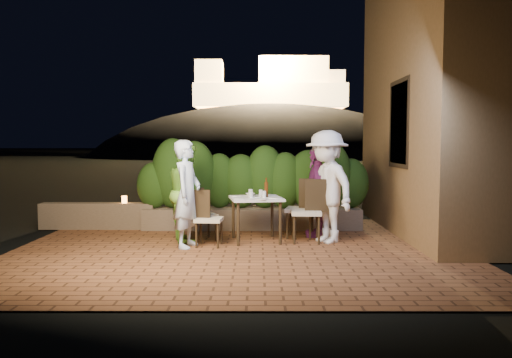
{
  "coord_description": "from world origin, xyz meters",
  "views": [
    {
      "loc": [
        0.3,
        -7.3,
        1.64
      ],
      "look_at": [
        0.28,
        1.14,
        1.05
      ],
      "focal_mm": 35.0,
      "sensor_mm": 36.0,
      "label": 1
    }
  ],
  "objects_px": {
    "diner_blue": "(187,194)",
    "diner_green": "(187,192)",
    "diner_white": "(327,187)",
    "diner_purple": "(317,192)",
    "chair_left_back": "(203,214)",
    "parapet_lamp": "(124,199)",
    "dining_table": "(256,219)",
    "chair_left_front": "(209,218)",
    "beer_bottle": "(266,187)",
    "chair_right_front": "(306,211)",
    "chair_right_back": "(300,208)",
    "bowl": "(250,194)"
  },
  "relations": [
    {
      "from": "chair_left_back",
      "to": "chair_right_front",
      "type": "height_order",
      "value": "chair_right_front"
    },
    {
      "from": "chair_right_front",
      "to": "diner_blue",
      "type": "height_order",
      "value": "diner_blue"
    },
    {
      "from": "chair_right_front",
      "to": "diner_white",
      "type": "relative_size",
      "value": 0.57
    },
    {
      "from": "dining_table",
      "to": "diner_green",
      "type": "height_order",
      "value": "diner_green"
    },
    {
      "from": "diner_green",
      "to": "diner_white",
      "type": "xyz_separation_m",
      "value": [
        2.34,
        -0.13,
        0.1
      ]
    },
    {
      "from": "diner_white",
      "to": "diner_purple",
      "type": "bearing_deg",
      "value": 160.5
    },
    {
      "from": "diner_green",
      "to": "diner_white",
      "type": "height_order",
      "value": "diner_white"
    },
    {
      "from": "chair_right_back",
      "to": "parapet_lamp",
      "type": "relative_size",
      "value": 7.45
    },
    {
      "from": "parapet_lamp",
      "to": "diner_purple",
      "type": "bearing_deg",
      "value": -12.28
    },
    {
      "from": "chair_left_back",
      "to": "bowl",
      "type": "bearing_deg",
      "value": -14.29
    },
    {
      "from": "chair_left_front",
      "to": "chair_right_front",
      "type": "relative_size",
      "value": 0.86
    },
    {
      "from": "dining_table",
      "to": "diner_blue",
      "type": "xyz_separation_m",
      "value": [
        -1.09,
        -0.48,
        0.48
      ]
    },
    {
      "from": "chair_right_back",
      "to": "diner_purple",
      "type": "xyz_separation_m",
      "value": [
        0.3,
        0.12,
        0.28
      ]
    },
    {
      "from": "chair_right_front",
      "to": "diner_blue",
      "type": "bearing_deg",
      "value": 14.44
    },
    {
      "from": "diner_blue",
      "to": "diner_green",
      "type": "height_order",
      "value": "diner_blue"
    },
    {
      "from": "bowl",
      "to": "diner_blue",
      "type": "xyz_separation_m",
      "value": [
        -0.99,
        -0.76,
        0.08
      ]
    },
    {
      "from": "diner_green",
      "to": "chair_right_front",
      "type": "bearing_deg",
      "value": -110.04
    },
    {
      "from": "diner_blue",
      "to": "diner_green",
      "type": "bearing_deg",
      "value": 20.82
    },
    {
      "from": "bowl",
      "to": "chair_left_back",
      "type": "height_order",
      "value": "chair_left_back"
    },
    {
      "from": "chair_right_back",
      "to": "diner_purple",
      "type": "distance_m",
      "value": 0.43
    },
    {
      "from": "beer_bottle",
      "to": "chair_right_front",
      "type": "distance_m",
      "value": 0.78
    },
    {
      "from": "beer_bottle",
      "to": "diner_blue",
      "type": "distance_m",
      "value": 1.37
    },
    {
      "from": "chair_left_front",
      "to": "diner_white",
      "type": "relative_size",
      "value": 0.49
    },
    {
      "from": "bowl",
      "to": "diner_white",
      "type": "height_order",
      "value": "diner_white"
    },
    {
      "from": "dining_table",
      "to": "chair_left_front",
      "type": "relative_size",
      "value": 0.92
    },
    {
      "from": "diner_purple",
      "to": "chair_left_back",
      "type": "bearing_deg",
      "value": -77.13
    },
    {
      "from": "chair_left_front",
      "to": "chair_left_back",
      "type": "xyz_separation_m",
      "value": [
        -0.16,
        0.5,
        -0.0
      ]
    },
    {
      "from": "chair_right_front",
      "to": "chair_right_back",
      "type": "height_order",
      "value": "chair_right_front"
    },
    {
      "from": "diner_green",
      "to": "diner_purple",
      "type": "xyz_separation_m",
      "value": [
        2.24,
        0.4,
        -0.03
      ]
    },
    {
      "from": "chair_right_back",
      "to": "diner_white",
      "type": "distance_m",
      "value": 0.71
    },
    {
      "from": "parapet_lamp",
      "to": "bowl",
      "type": "bearing_deg",
      "value": -21.65
    },
    {
      "from": "chair_left_back",
      "to": "diner_white",
      "type": "height_order",
      "value": "diner_white"
    },
    {
      "from": "parapet_lamp",
      "to": "diner_blue",
      "type": "bearing_deg",
      "value": -49.76
    },
    {
      "from": "chair_left_front",
      "to": "chair_right_back",
      "type": "height_order",
      "value": "chair_right_back"
    },
    {
      "from": "diner_white",
      "to": "diner_purple",
      "type": "distance_m",
      "value": 0.56
    },
    {
      "from": "beer_bottle",
      "to": "chair_right_back",
      "type": "xyz_separation_m",
      "value": [
        0.6,
        0.29,
        -0.39
      ]
    },
    {
      "from": "dining_table",
      "to": "diner_white",
      "type": "relative_size",
      "value": 0.45
    },
    {
      "from": "dining_table",
      "to": "diner_blue",
      "type": "distance_m",
      "value": 1.28
    },
    {
      "from": "chair_left_front",
      "to": "parapet_lamp",
      "type": "bearing_deg",
      "value": 142.81
    },
    {
      "from": "chair_right_front",
      "to": "parapet_lamp",
      "type": "xyz_separation_m",
      "value": [
        -3.4,
        1.33,
        0.04
      ]
    },
    {
      "from": "diner_purple",
      "to": "chair_right_front",
      "type": "bearing_deg",
      "value": -21.27
    },
    {
      "from": "chair_left_front",
      "to": "diner_white",
      "type": "xyz_separation_m",
      "value": [
        1.93,
        0.33,
        0.48
      ]
    },
    {
      "from": "chair_left_back",
      "to": "chair_right_front",
      "type": "distance_m",
      "value": 1.76
    },
    {
      "from": "chair_left_front",
      "to": "chair_left_back",
      "type": "bearing_deg",
      "value": 112.55
    },
    {
      "from": "diner_purple",
      "to": "parapet_lamp",
      "type": "xyz_separation_m",
      "value": [
        -3.64,
        0.79,
        -0.23
      ]
    },
    {
      "from": "chair_left_back",
      "to": "parapet_lamp",
      "type": "height_order",
      "value": "chair_left_back"
    },
    {
      "from": "diner_blue",
      "to": "diner_white",
      "type": "distance_m",
      "value": 2.31
    },
    {
      "from": "diner_blue",
      "to": "diner_green",
      "type": "xyz_separation_m",
      "value": [
        -0.07,
        0.54,
        -0.02
      ]
    },
    {
      "from": "beer_bottle",
      "to": "chair_left_front",
      "type": "bearing_deg",
      "value": -154.34
    },
    {
      "from": "diner_blue",
      "to": "parapet_lamp",
      "type": "distance_m",
      "value": 2.29
    }
  ]
}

